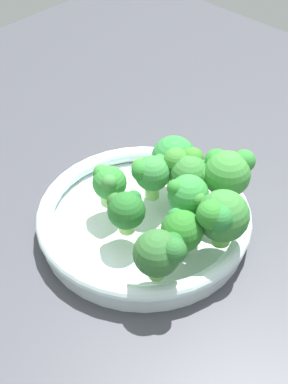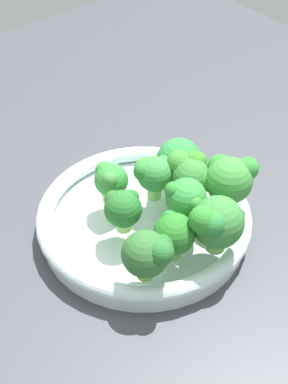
{
  "view_description": "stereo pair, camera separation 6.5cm",
  "coord_description": "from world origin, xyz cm",
  "px_view_note": "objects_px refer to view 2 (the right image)",
  "views": [
    {
      "loc": [
        -37.04,
        -36.87,
        56.54
      ],
      "look_at": [
        2.86,
        1.66,
        6.94
      ],
      "focal_mm": 54.9,
      "sensor_mm": 36.0,
      "label": 1
    },
    {
      "loc": [
        -32.29,
        -41.25,
        56.54
      ],
      "look_at": [
        2.86,
        1.66,
        6.94
      ],
      "focal_mm": 54.9,
      "sensor_mm": 36.0,
      "label": 2
    }
  ],
  "objects_px": {
    "broccoli_floret_0": "(173,235)",
    "broccoli_floret_6": "(149,254)",
    "broccoli_floret_3": "(152,174)",
    "broccoli_floret_5": "(123,208)",
    "broccoli_floret_4": "(215,223)",
    "broccoli_floret_9": "(110,181)",
    "broccoli_floret_7": "(178,162)",
    "bowl": "(144,220)",
    "broccoli_floret_2": "(229,179)",
    "broccoli_floret_1": "(186,200)",
    "broccoli_floret_8": "(194,176)"
  },
  "relations": [
    {
      "from": "broccoli_floret_1",
      "to": "broccoli_floret_9",
      "type": "xyz_separation_m",
      "value": [
        -0.04,
        0.1,
        -0.01
      ]
    },
    {
      "from": "broccoli_floret_4",
      "to": "broccoli_floret_9",
      "type": "bearing_deg",
      "value": 105.07
    },
    {
      "from": "broccoli_floret_0",
      "to": "broccoli_floret_1",
      "type": "bearing_deg",
      "value": 32.44
    },
    {
      "from": "bowl",
      "to": "broccoli_floret_6",
      "type": "distance_m",
      "value": 0.13
    },
    {
      "from": "broccoli_floret_2",
      "to": "broccoli_floret_6",
      "type": "distance_m",
      "value": 0.16
    },
    {
      "from": "broccoli_floret_5",
      "to": "broccoli_floret_9",
      "type": "height_order",
      "value": "broccoli_floret_5"
    },
    {
      "from": "broccoli_floret_4",
      "to": "broccoli_floret_6",
      "type": "xyz_separation_m",
      "value": [
        -0.09,
        0.02,
        -0.01
      ]
    },
    {
      "from": "broccoli_floret_1",
      "to": "broccoli_floret_5",
      "type": "height_order",
      "value": "broccoli_floret_1"
    },
    {
      "from": "bowl",
      "to": "broccoli_floret_2",
      "type": "bearing_deg",
      "value": -36.63
    },
    {
      "from": "broccoli_floret_2",
      "to": "broccoli_floret_7",
      "type": "xyz_separation_m",
      "value": [
        -0.02,
        0.07,
        -0.01
      ]
    },
    {
      "from": "broccoli_floret_5",
      "to": "broccoli_floret_2",
      "type": "bearing_deg",
      "value": -23.15
    },
    {
      "from": "broccoli_floret_3",
      "to": "broccoli_floret_8",
      "type": "xyz_separation_m",
      "value": [
        0.04,
        -0.04,
        0.0
      ]
    },
    {
      "from": "bowl",
      "to": "broccoli_floret_6",
      "type": "xyz_separation_m",
      "value": [
        -0.07,
        -0.09,
        0.06
      ]
    },
    {
      "from": "broccoli_floret_4",
      "to": "broccoli_floret_5",
      "type": "relative_size",
      "value": 1.36
    },
    {
      "from": "broccoli_floret_2",
      "to": "broccoli_floret_9",
      "type": "distance_m",
      "value": 0.15
    },
    {
      "from": "broccoli_floret_3",
      "to": "broccoli_floret_7",
      "type": "height_order",
      "value": "broccoli_floret_7"
    },
    {
      "from": "broccoli_floret_0",
      "to": "broccoli_floret_4",
      "type": "bearing_deg",
      "value": -28.85
    },
    {
      "from": "broccoli_floret_2",
      "to": "broccoli_floret_5",
      "type": "xyz_separation_m",
      "value": [
        -0.13,
        0.05,
        -0.01
      ]
    },
    {
      "from": "broccoli_floret_1",
      "to": "broccoli_floret_6",
      "type": "distance_m",
      "value": 0.1
    },
    {
      "from": "broccoli_floret_9",
      "to": "bowl",
      "type": "bearing_deg",
      "value": -62.96
    },
    {
      "from": "broccoli_floret_5",
      "to": "broccoli_floret_9",
      "type": "distance_m",
      "value": 0.06
    },
    {
      "from": "broccoli_floret_1",
      "to": "broccoli_floret_7",
      "type": "bearing_deg",
      "value": 55.0
    },
    {
      "from": "broccoli_floret_0",
      "to": "broccoli_floret_4",
      "type": "xyz_separation_m",
      "value": [
        0.04,
        -0.02,
        0.01
      ]
    },
    {
      "from": "broccoli_floret_8",
      "to": "broccoli_floret_9",
      "type": "xyz_separation_m",
      "value": [
        -0.08,
        0.07,
        -0.01
      ]
    },
    {
      "from": "broccoli_floret_5",
      "to": "broccoli_floret_3",
      "type": "bearing_deg",
      "value": 18.97
    },
    {
      "from": "broccoli_floret_5",
      "to": "broccoli_floret_6",
      "type": "distance_m",
      "value": 0.09
    },
    {
      "from": "broccoli_floret_0",
      "to": "broccoli_floret_7",
      "type": "bearing_deg",
      "value": 45.79
    },
    {
      "from": "bowl",
      "to": "broccoli_floret_3",
      "type": "xyz_separation_m",
      "value": [
        0.02,
        0.01,
        0.06
      ]
    },
    {
      "from": "broccoli_floret_7",
      "to": "broccoli_floret_9",
      "type": "height_order",
      "value": "broccoli_floret_7"
    },
    {
      "from": "broccoli_floret_0",
      "to": "broccoli_floret_2",
      "type": "xyz_separation_m",
      "value": [
        0.11,
        0.02,
        0.01
      ]
    },
    {
      "from": "broccoli_floret_3",
      "to": "broccoli_floret_5",
      "type": "xyz_separation_m",
      "value": [
        -0.06,
        -0.02,
        -0.01
      ]
    },
    {
      "from": "broccoli_floret_3",
      "to": "broccoli_floret_6",
      "type": "distance_m",
      "value": 0.14
    },
    {
      "from": "broccoli_floret_5",
      "to": "broccoli_floret_9",
      "type": "relative_size",
      "value": 1.03
    },
    {
      "from": "bowl",
      "to": "broccoli_floret_9",
      "type": "xyz_separation_m",
      "value": [
        -0.02,
        0.04,
        0.05
      ]
    },
    {
      "from": "broccoli_floret_1",
      "to": "broccoli_floret_4",
      "type": "relative_size",
      "value": 0.9
    },
    {
      "from": "broccoli_floret_0",
      "to": "broccoli_floret_2",
      "type": "height_order",
      "value": "broccoli_floret_2"
    },
    {
      "from": "broccoli_floret_0",
      "to": "broccoli_floret_6",
      "type": "relative_size",
      "value": 0.95
    },
    {
      "from": "broccoli_floret_2",
      "to": "broccoli_floret_5",
      "type": "height_order",
      "value": "broccoli_floret_2"
    },
    {
      "from": "broccoli_floret_9",
      "to": "broccoli_floret_3",
      "type": "bearing_deg",
      "value": -33.4
    },
    {
      "from": "broccoli_floret_4",
      "to": "broccoli_floret_5",
      "type": "xyz_separation_m",
      "value": [
        -0.06,
        0.1,
        -0.01
      ]
    },
    {
      "from": "broccoli_floret_1",
      "to": "broccoli_floret_8",
      "type": "bearing_deg",
      "value": 35.14
    },
    {
      "from": "broccoli_floret_0",
      "to": "broccoli_floret_1",
      "type": "xyz_separation_m",
      "value": [
        0.05,
        0.03,
        0.01
      ]
    },
    {
      "from": "broccoli_floret_6",
      "to": "broccoli_floret_9",
      "type": "bearing_deg",
      "value": 71.0
    },
    {
      "from": "broccoli_floret_4",
      "to": "broccoli_floret_0",
      "type": "bearing_deg",
      "value": 151.15
    },
    {
      "from": "broccoli_floret_3",
      "to": "broccoli_floret_5",
      "type": "relative_size",
      "value": 1.1
    },
    {
      "from": "broccoli_floret_2",
      "to": "broccoli_floret_3",
      "type": "xyz_separation_m",
      "value": [
        -0.06,
        0.08,
        -0.01
      ]
    },
    {
      "from": "broccoli_floret_3",
      "to": "bowl",
      "type": "bearing_deg",
      "value": -151.44
    },
    {
      "from": "broccoli_floret_4",
      "to": "broccoli_floret_6",
      "type": "distance_m",
      "value": 0.09
    },
    {
      "from": "bowl",
      "to": "broccoli_floret_4",
      "type": "relative_size",
      "value": 3.63
    },
    {
      "from": "broccoli_floret_0",
      "to": "broccoli_floret_3",
      "type": "height_order",
      "value": "broccoli_floret_3"
    }
  ]
}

